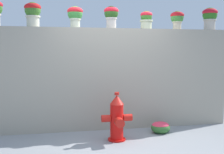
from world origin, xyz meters
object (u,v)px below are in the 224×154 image
Objects in this scene: potted_plant_2 at (75,14)px; potted_plant_5 at (177,18)px; potted_plant_4 at (146,19)px; potted_plant_6 at (210,16)px; flower_bush_left at (161,127)px; potted_plant_1 at (33,12)px; fire_hydrant at (117,119)px; potted_plant_3 at (111,14)px.

potted_plant_2 is 1.09× the size of potted_plant_5.
potted_plant_5 is (0.69, 0.00, 0.04)m from potted_plant_4.
flower_bush_left is (-1.35, -0.60, -2.26)m from potted_plant_6.
potted_plant_2 is at bearing 159.89° from flower_bush_left.
potted_plant_1 is at bearing -179.99° from potted_plant_6.
flower_bush_left is (0.94, 0.29, -0.28)m from fire_hydrant.
fire_hydrant is at bearing -133.54° from potted_plant_4.
potted_plant_2 is at bearing -179.88° from potted_plant_6.
potted_plant_5 is at bearing 45.39° from flower_bush_left.
potted_plant_2 is 1.49m from potted_plant_4.
potted_plant_1 is at bearing 166.22° from flower_bush_left.
flower_bush_left is at bearing -156.06° from potted_plant_6.
fire_hydrant is at bearing -162.99° from flower_bush_left.
flower_bush_left is at bearing -33.11° from potted_plant_3.
fire_hydrant is (1.49, -0.89, -1.98)m from potted_plant_1.
potted_plant_1 reaches higher than potted_plant_4.
potted_plant_3 is 1.44m from potted_plant_5.
flower_bush_left is at bearing -134.61° from potted_plant_5.
potted_plant_6 is (1.48, 0.03, 0.09)m from potted_plant_4.
potted_plant_4 is 0.70m from potted_plant_5.
potted_plant_3 is 0.91× the size of potted_plant_6.
potted_plant_2 is at bearing 127.31° from fire_hydrant.
potted_plant_1 is 1.28× the size of flower_bush_left.
potted_plant_3 is at bearing -0.85° from potted_plant_1.
potted_plant_6 reaches higher than fire_hydrant.
potted_plant_3 is 0.52× the size of fire_hydrant.
potted_plant_6 reaches higher than potted_plant_4.
potted_plant_5 is (1.44, -0.00, -0.04)m from potted_plant_3.
potted_plant_2 is 1.14× the size of flower_bush_left.
potted_plant_5 is at bearing -177.96° from potted_plant_6.
potted_plant_4 is (1.48, -0.03, -0.06)m from potted_plant_2.
fire_hydrant is (-0.81, -0.86, -1.89)m from potted_plant_4.
potted_plant_3 is at bearing -179.39° from potted_plant_6.
potted_plant_6 reaches higher than potted_plant_1.
potted_plant_4 is (0.75, -0.01, -0.07)m from potted_plant_3.
potted_plant_1 reaches higher than potted_plant_3.
potted_plant_3 is at bearing 179.84° from potted_plant_5.
potted_plant_4 is (2.30, -0.03, -0.08)m from potted_plant_1.
potted_plant_4 is 0.76× the size of potted_plant_6.
flower_bush_left is (0.13, -0.57, -2.17)m from potted_plant_4.
potted_plant_2 is 2.24m from fire_hydrant.
potted_plant_6 is at bearing 21.16° from fire_hydrant.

